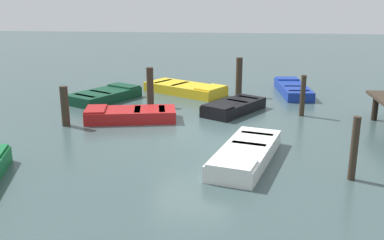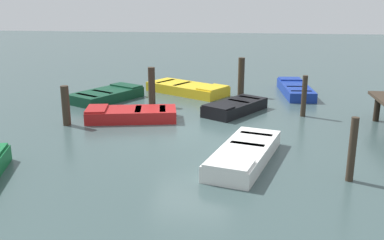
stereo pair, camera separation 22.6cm
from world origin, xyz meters
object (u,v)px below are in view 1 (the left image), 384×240
rowboat_yellow (185,89)px  mooring_piling_near_right (150,86)px  rowboat_blue (293,89)px  rowboat_black (234,107)px  rowboat_dark_green (105,95)px  mooring_piling_center (239,77)px  rowboat_white (246,154)px  mooring_piling_mid_left (65,106)px  mooring_piling_near_left (354,149)px  mooring_piling_mid_right (303,96)px  rowboat_red (130,114)px

rowboat_yellow → mooring_piling_near_right: bearing=-84.9°
rowboat_yellow → mooring_piling_near_right: size_ratio=2.61×
rowboat_blue → rowboat_black: (3.56, -2.49, 0.00)m
rowboat_dark_green → mooring_piling_center: (-1.65, 5.43, 0.60)m
rowboat_blue → mooring_piling_near_right: size_ratio=2.43×
rowboat_white → rowboat_yellow: bearing=-147.2°
rowboat_white → mooring_piling_near_right: 6.86m
rowboat_white → mooring_piling_mid_left: (-2.59, -5.87, 0.44)m
mooring_piling_near_left → mooring_piling_center: bearing=-162.9°
rowboat_black → mooring_piling_mid_left: mooring_piling_mid_left is taller
mooring_piling_mid_right → rowboat_black: bearing=-94.1°
rowboat_yellow → rowboat_red: same height
mooring_piling_center → mooring_piling_near_left: bearing=17.1°
rowboat_black → rowboat_red: bearing=-35.2°
rowboat_dark_green → mooring_piling_near_right: bearing=-76.2°
rowboat_black → mooring_piling_mid_right: (0.17, 2.42, 0.52)m
rowboat_blue → mooring_piling_mid_right: size_ratio=2.45×
rowboat_red → mooring_piling_mid_right: size_ratio=2.20×
rowboat_blue → rowboat_black: bearing=139.7°
rowboat_white → mooring_piling_mid_right: (-4.76, 1.99, 0.52)m
rowboat_black → mooring_piling_near_right: (-0.82, -3.29, 0.52)m
mooring_piling_mid_right → rowboat_blue: bearing=178.8°
rowboat_blue → mooring_piling_center: mooring_piling_center is taller
rowboat_blue → mooring_piling_center: size_ratio=2.21×
mooring_piling_center → mooring_piling_near_left: (8.80, 2.72, -0.06)m
rowboat_blue → mooring_piling_mid_left: bearing=121.4°
rowboat_blue → rowboat_dark_green: size_ratio=1.08×
rowboat_blue → rowboat_yellow: bearing=90.7°
mooring_piling_near_right → mooring_piling_near_left: 9.03m
rowboat_yellow → mooring_piling_near_right: (2.26, -1.09, 0.52)m
rowboat_white → mooring_piling_near_left: mooring_piling_near_left is taller
rowboat_dark_green → mooring_piling_mid_left: mooring_piling_mid_left is taller
rowboat_dark_green → mooring_piling_center: 5.71m
rowboat_white → mooring_piling_near_right: size_ratio=2.44×
rowboat_black → mooring_piling_mid_left: 5.95m
rowboat_red → mooring_piling_mid_left: (0.85, -1.95, 0.44)m
mooring_piling_center → mooring_piling_mid_right: bearing=35.8°
rowboat_white → rowboat_black: bearing=-160.4°
rowboat_dark_green → mooring_piling_center: bearing=-44.7°
rowboat_white → mooring_piling_mid_right: 5.19m
mooring_piling_center → rowboat_black: bearing=-2.6°
rowboat_white → mooring_piling_near_right: bearing=-132.5°
rowboat_black → mooring_piling_mid_right: mooring_piling_mid_right is taller
rowboat_blue → rowboat_dark_green: 8.10m
rowboat_black → mooring_piling_mid_right: 2.48m
rowboat_black → mooring_piling_near_right: bearing=-72.3°
mooring_piling_near_right → mooring_piling_mid_right: (0.99, 5.70, -0.01)m
mooring_piling_near_right → mooring_piling_near_left: bearing=42.8°
rowboat_blue → rowboat_red: bearing=124.9°
rowboat_blue → rowboat_dark_green: (2.23, -7.79, 0.00)m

